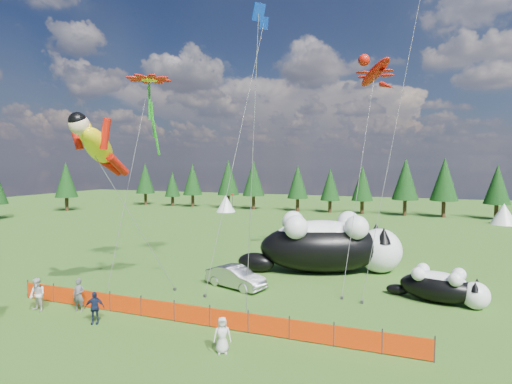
% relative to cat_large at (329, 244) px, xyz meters
% --- Properties ---
extents(ground, '(160.00, 160.00, 0.00)m').
position_rel_cat_large_xyz_m(ground, '(-4.63, -8.97, -2.07)').
color(ground, '#193D0B').
rests_on(ground, ground).
extents(safety_fence, '(22.06, 0.06, 1.10)m').
position_rel_cat_large_xyz_m(safety_fence, '(-4.63, -11.97, -1.57)').
color(safety_fence, '#262626').
rests_on(safety_fence, ground).
extents(tree_line, '(90.00, 4.00, 8.00)m').
position_rel_cat_large_xyz_m(tree_line, '(-4.63, 36.03, 1.93)').
color(tree_line, black).
rests_on(tree_line, ground).
extents(festival_tents, '(50.00, 3.20, 2.80)m').
position_rel_cat_large_xyz_m(festival_tents, '(6.37, 31.03, -0.67)').
color(festival_tents, white).
rests_on(festival_tents, ground).
extents(cat_large, '(11.68, 7.00, 4.36)m').
position_rel_cat_large_xyz_m(cat_large, '(0.00, 0.00, 0.00)').
color(cat_large, black).
rests_on(cat_large, ground).
extents(cat_small, '(5.50, 2.90, 2.01)m').
position_rel_cat_large_xyz_m(cat_small, '(7.22, -4.28, -1.11)').
color(cat_small, black).
rests_on(cat_small, ground).
extents(car, '(4.39, 2.65, 1.37)m').
position_rel_cat_large_xyz_m(car, '(-4.93, -5.80, -1.39)').
color(car, silver).
rests_on(car, ground).
extents(spectator_a, '(0.71, 0.52, 1.78)m').
position_rel_cat_large_xyz_m(spectator_a, '(-11.20, -12.57, -1.18)').
color(spectator_a, '#545559').
rests_on(spectator_a, ground).
extents(spectator_b, '(0.91, 0.58, 1.80)m').
position_rel_cat_large_xyz_m(spectator_b, '(-13.28, -13.36, -1.17)').
color(spectator_b, silver).
rests_on(spectator_b, ground).
extents(spectator_c, '(1.06, 0.87, 1.62)m').
position_rel_cat_large_xyz_m(spectator_c, '(-9.19, -13.60, -1.26)').
color(spectator_c, '#151E3A').
rests_on(spectator_c, ground).
extents(spectator_e, '(0.89, 0.77, 1.53)m').
position_rel_cat_large_xyz_m(spectator_e, '(-1.93, -14.18, -1.30)').
color(spectator_e, silver).
rests_on(spectator_e, ground).
extents(superhero_kite, '(5.53, 6.07, 11.29)m').
position_rel_cat_large_xyz_m(superhero_kite, '(-11.08, -10.95, 6.83)').
color(superhero_kite, yellow).
rests_on(superhero_kite, ground).
extents(gecko_kite, '(5.52, 12.30, 17.36)m').
position_rel_cat_large_xyz_m(gecko_kite, '(2.76, 3.41, 12.84)').
color(gecko_kite, red).
rests_on(gecko_kite, ground).
extents(flower_kite, '(3.36, 5.65, 13.92)m').
position_rel_cat_large_xyz_m(flower_kite, '(-10.88, -6.32, 11.26)').
color(flower_kite, red).
rests_on(flower_kite, ground).
extents(diamond_kite_a, '(1.91, 7.40, 19.38)m').
position_rel_cat_large_xyz_m(diamond_kite_a, '(-4.71, -1.47, 15.22)').
color(diamond_kite_a, '#0C34B4').
rests_on(diamond_kite_a, ground).
extents(diamond_kite_c, '(1.33, 0.93, 15.69)m').
position_rel_cat_large_xyz_m(diamond_kite_c, '(-1.45, -11.13, 12.20)').
color(diamond_kite_c, '#0C34B4').
rests_on(diamond_kite_c, ground).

